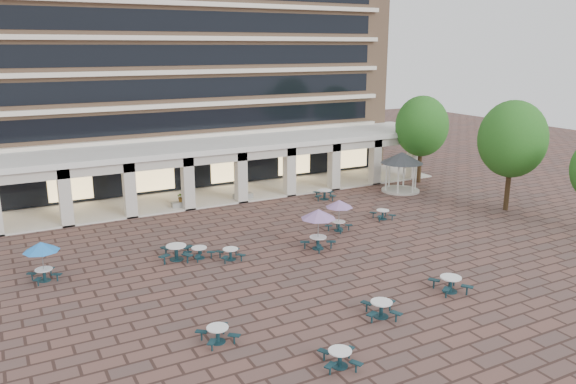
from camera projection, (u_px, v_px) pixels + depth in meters
name	position (u px, v px, depth m)	size (l,w,h in m)	color
ground	(294.00, 258.00, 31.88)	(120.00, 120.00, 0.00)	brown
apartment_building	(159.00, 36.00, 50.46)	(40.00, 15.50, 25.20)	#A77E5E
retail_arcade	(203.00, 161.00, 43.76)	(42.00, 6.60, 4.40)	white
picnic_table_0	(218.00, 333.00, 22.74)	(1.60, 1.60, 0.68)	#122E36
picnic_table_1	(340.00, 357.00, 21.02)	(1.80, 1.80, 0.67)	#122E36
picnic_table_2	(381.00, 308.00, 24.89)	(2.01, 2.01, 0.73)	#122E36
picnic_table_3	(450.00, 283.00, 27.43)	(1.98, 1.98, 0.78)	#122E36
picnic_table_4	(41.00, 248.00, 28.38)	(1.81, 1.81, 2.09)	#122E36
picnic_table_5	(199.00, 252.00, 31.80)	(1.71, 1.71, 0.65)	#122E36
picnic_table_6	(318.00, 215.00, 32.87)	(2.11, 2.11, 2.44)	#122E36
picnic_table_8	(176.00, 251.00, 31.55)	(2.29, 2.29, 0.85)	#122E36
picnic_table_9	(230.00, 253.00, 31.59)	(1.55, 1.55, 0.65)	#122E36
picnic_table_10	(383.00, 214.00, 39.00)	(1.66, 1.66, 0.66)	#122E36
picnic_table_11	(339.00, 205.00, 36.20)	(1.79, 1.79, 2.07)	#122E36
picnic_table_13	(324.00, 194.00, 44.03)	(2.11, 2.11, 0.77)	#122E36
gazebo	(402.00, 162.00, 46.01)	(3.51, 3.51, 3.27)	beige
tree_east_a	(513.00, 139.00, 40.03)	(4.83, 4.83, 8.04)	#44301B
tree_east_c	(422.00, 126.00, 48.52)	(4.57, 4.57, 7.61)	#44301B
planter_left	(182.00, 202.00, 41.64)	(1.50, 0.67, 1.24)	gray
planter_right	(243.00, 195.00, 43.92)	(1.50, 0.60, 1.15)	gray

